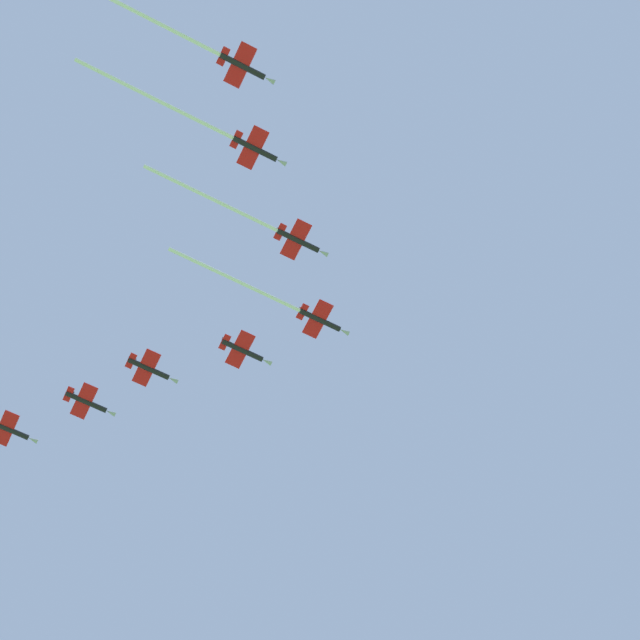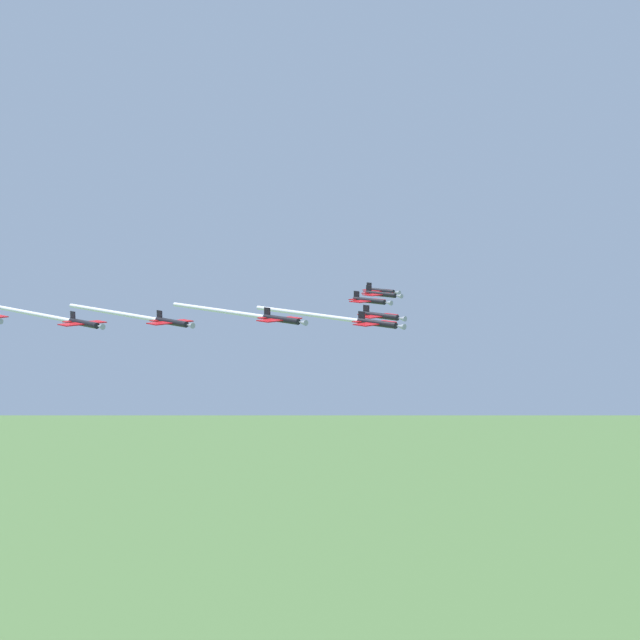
{
  "view_description": "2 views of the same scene",
  "coord_description": "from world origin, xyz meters",
  "views": [
    {
      "loc": [
        -34.39,
        51.07,
        2.45
      ],
      "look_at": [
        18.36,
        -4.76,
        202.45
      ],
      "focal_mm": 56.49,
      "sensor_mm": 36.0,
      "label": 1
    },
    {
      "loc": [
        -145.41,
        -76.63,
        226.03
      ],
      "look_at": [
        17.39,
        6.78,
        202.51
      ],
      "focal_mm": 53.98,
      "sensor_mm": 36.0,
      "label": 2
    }
  ],
  "objects": [
    {
      "name": "jet_starboard_trail",
      "position": [
        85.98,
        23.88,
        201.42
      ],
      "size": [
        9.12,
        11.9,
        2.49
      ],
      "rotation": [
        0.0,
        0.0,
        2.8
      ],
      "color": "black"
    },
    {
      "name": "jet_starboard_outer",
      "position": [
        6.21,
        40.94,
        202.38
      ],
      "size": [
        17.9,
        43.19,
        2.49
      ],
      "rotation": [
        0.0,
        0.0,
        2.8
      ],
      "color": "black"
    },
    {
      "name": "jet_port_outer",
      "position": [
        53.16,
        12.31,
        202.53
      ],
      "size": [
        9.12,
        11.9,
        2.49
      ],
      "rotation": [
        0.0,
        0.0,
        2.8
      ],
      "color": "black"
    },
    {
      "name": "jet_starboard_inner",
      "position": [
        12.84,
        19.61,
        203.26
      ],
      "size": [
        16.59,
        39.56,
        2.49
      ],
      "rotation": [
        0.0,
        0.0,
        2.8
      ],
      "color": "black"
    },
    {
      "name": "jet_port_inner",
      "position": [
        34.98,
        1.6,
        201.66
      ],
      "size": [
        9.12,
        11.9,
        2.49
      ],
      "rotation": [
        0.0,
        0.0,
        2.8
      ],
      "color": "black"
    },
    {
      "name": "jet_lead",
      "position": [
        21.52,
        4.0,
        202.45
      ],
      "size": [
        16.72,
        39.91,
        2.49
      ],
      "rotation": [
        0.0,
        0.0,
        2.8
      ],
      "color": "black"
    },
    {
      "name": "jet_port_trail",
      "position": [
        -3.05,
        54.96,
        202.5
      ],
      "size": [
        18.67,
        45.31,
        2.49
      ],
      "rotation": [
        0.0,
        0.0,
        2.8
      ],
      "color": "black"
    },
    {
      "name": "jet_center_rear",
      "position": [
        68.93,
        16.3,
        202.41
      ],
      "size": [
        9.12,
        11.9,
        2.49
      ],
      "rotation": [
        0.0,
        0.0,
        2.8
      ],
      "color": "black"
    }
  ]
}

